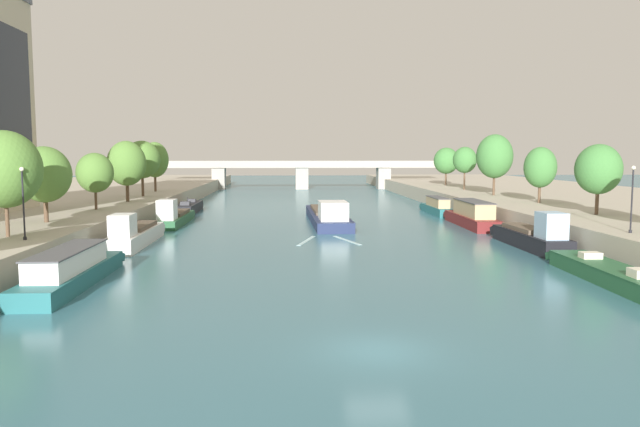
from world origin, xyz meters
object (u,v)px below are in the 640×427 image
tree_right_second (598,169)px  bridge_far (302,171)px  tree_left_far (5,169)px  lamppost_left_bank (23,200)px  barge_midriver (328,215)px  moored_boat_left_downstream (174,217)px  moored_boat_left_end (135,234)px  moored_boat_left_far (189,207)px  moored_boat_left_midway (72,270)px  tree_left_third (155,160)px  lamppost_right_bank (632,196)px  tree_right_end_of_row (465,160)px  tree_left_by_lamp (95,173)px  tree_left_nearest (44,175)px  moored_boat_right_midway (532,236)px  tree_left_midway (142,160)px  tree_right_midway (540,167)px  tree_left_distant (127,163)px  moored_boat_right_end (437,207)px  moored_boat_right_downstream (472,215)px  moored_boat_right_second (609,273)px  tree_right_nearest (495,156)px  tree_right_far (446,161)px

tree_right_second → bridge_far: bearing=106.8°
tree_left_far → lamppost_left_bank: (1.80, -1.66, -1.91)m
barge_midriver → moored_boat_left_downstream: (-16.99, -0.74, 0.01)m
moored_boat_left_end → moored_boat_left_far: size_ratio=1.14×
moored_boat_left_midway → moored_boat_left_end: (-0.21, 15.79, -0.01)m
tree_left_third → lamppost_right_bank: size_ratio=1.56×
barge_midriver → moored_boat_left_midway: bearing=-118.6°
moored_boat_left_far → tree_right_end_of_row: (40.55, 10.97, 6.20)m
moored_boat_left_downstream → tree_left_by_lamp: bearing=-137.1°
lamppost_right_bank → tree_left_nearest: bearing=168.1°
moored_boat_left_end → lamppost_left_bank: 13.48m
moored_boat_left_end → tree_right_second: (40.90, 1.38, 5.42)m
moored_boat_right_midway → tree_left_far: 39.73m
lamppost_right_bank → tree_left_midway: bearing=137.4°
moored_boat_left_end → tree_left_far: (-5.65, -10.66, 5.77)m
moored_boat_left_downstream → lamppost_right_bank: lamppost_right_bank is taller
tree_right_second → tree_right_midway: (0.38, 13.30, -0.12)m
moored_boat_left_downstream → tree_left_distant: size_ratio=1.97×
moored_boat_right_end → bridge_far: size_ratio=0.19×
moored_boat_right_downstream → tree_right_second: tree_right_second is taller
moored_boat_right_downstream → tree_right_midway: size_ratio=2.20×
moored_boat_left_downstream → tree_right_second: 43.04m
tree_left_by_lamp → tree_left_distant: bearing=87.0°
tree_right_end_of_row → bridge_far: bearing=119.6°
moored_boat_left_downstream → bridge_far: (15.87, 67.68, 3.12)m
barge_midriver → lamppost_left_bank: lamppost_left_bank is taller
moored_boat_left_end → moored_boat_left_downstream: (0.48, 15.14, -0.07)m
moored_boat_left_midway → moored_boat_left_far: 45.30m
moored_boat_left_downstream → tree_left_by_lamp: tree_left_by_lamp is taller
moored_boat_left_midway → moored_boat_right_midway: size_ratio=1.12×
barge_midriver → tree_left_distant: 23.88m
moored_boat_right_second → tree_right_midway: bearing=74.0°
moored_boat_left_end → lamppost_left_bank: bearing=-107.3°
tree_left_by_lamp → tree_left_nearest: bearing=-92.5°
tree_left_distant → barge_midriver: bearing=-7.8°
tree_left_far → tree_right_midway: 53.33m
tree_right_nearest → moored_boat_right_downstream: bearing=-116.6°
tree_left_midway → tree_left_third: bearing=93.4°
tree_left_nearest → tree_right_end_of_row: bearing=42.2°
tree_left_midway → tree_right_end_of_row: size_ratio=1.09×
moored_boat_left_end → moored_boat_left_far: 29.51m
moored_boat_left_downstream → moored_boat_right_midway: size_ratio=1.13×
tree_left_nearest → tree_right_midway: 50.61m
moored_boat_right_second → tree_left_by_lamp: 46.39m
tree_left_far → tree_right_second: size_ratio=1.10×
moored_boat_left_downstream → tree_left_third: bearing=106.5°
tree_right_second → tree_right_far: bearing=89.9°
tree_left_by_lamp → lamppost_left_bank: 21.58m
tree_right_end_of_row → tree_right_far: size_ratio=1.00×
moored_boat_right_midway → tree_left_far: tree_left_far is taller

